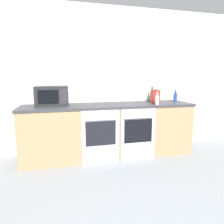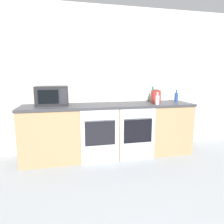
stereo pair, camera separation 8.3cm
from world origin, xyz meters
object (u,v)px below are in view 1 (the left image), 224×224
(oven_right, at_px, (138,134))
(bottle_blue, at_px, (175,97))
(oven_left, at_px, (101,137))
(bottle_clear, at_px, (157,100))
(microwave, at_px, (52,96))
(kettle, at_px, (155,96))
(bottle_green, at_px, (152,96))

(oven_right, bearing_deg, bottle_blue, 24.30)
(bottle_blue, bearing_deg, oven_left, -165.05)
(oven_right, xyz_separation_m, bottle_clear, (0.37, 0.11, 0.55))
(oven_right, xyz_separation_m, microwave, (-1.34, 0.43, 0.63))
(oven_left, relative_size, bottle_clear, 4.13)
(oven_left, xyz_separation_m, oven_right, (0.62, 0.00, 0.00))
(microwave, bearing_deg, bottle_clear, -10.84)
(oven_left, distance_m, microwave, 1.05)
(bottle_blue, bearing_deg, kettle, -171.30)
(oven_left, bearing_deg, bottle_clear, 6.07)
(microwave, relative_size, bottle_blue, 2.27)
(oven_right, height_order, bottle_clear, bottle_clear)
(oven_left, xyz_separation_m, bottle_green, (1.08, 0.49, 0.58))
(bottle_blue, xyz_separation_m, kettle, (-0.44, -0.07, 0.03))
(microwave, distance_m, bottle_clear, 1.75)
(microwave, bearing_deg, bottle_green, 1.88)
(bottle_green, bearing_deg, bottle_clear, -102.26)
(oven_left, distance_m, bottle_green, 1.32)
(bottle_blue, xyz_separation_m, bottle_clear, (-0.52, -0.30, -0.01))
(bottle_green, relative_size, bottle_clear, 1.36)
(microwave, bearing_deg, bottle_blue, -0.76)
(oven_left, distance_m, kettle, 1.27)
(oven_left, distance_m, bottle_clear, 1.14)
(bottle_green, relative_size, kettle, 1.20)
(bottle_blue, bearing_deg, oven_right, -155.70)
(microwave, relative_size, kettle, 2.16)
(bottle_blue, relative_size, kettle, 0.95)
(bottle_clear, bearing_deg, microwave, 169.16)
(bottle_clear, xyz_separation_m, kettle, (0.08, 0.23, 0.03))
(oven_left, relative_size, bottle_blue, 3.84)
(bottle_blue, bearing_deg, bottle_green, 168.53)
(bottle_blue, bearing_deg, microwave, 179.24)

